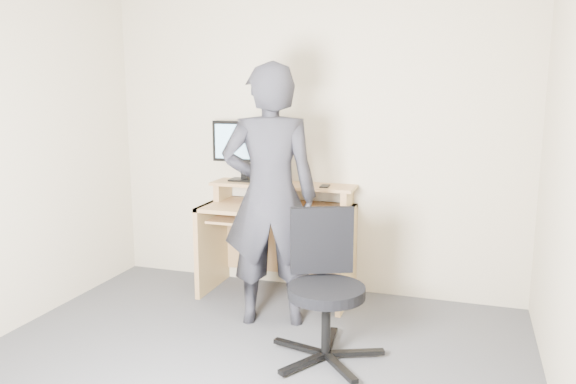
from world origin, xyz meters
The scene contains 12 objects.
back_wall centered at (0.00, 1.75, 1.25)m, with size 3.50×0.02×2.50m, color #C3B39B.
desk centered at (-0.20, 1.53, 0.55)m, with size 1.20×0.60×0.91m.
monitor centered at (-0.56, 1.62, 1.21)m, with size 0.53×0.15×0.50m.
external_drive centered at (-0.34, 1.61, 1.01)m, with size 0.07×0.13×0.20m, color black.
travel_mug centered at (-0.20, 1.58, 1.00)m, with size 0.08×0.08×0.18m, color silver.
smartphone centered at (0.17, 1.56, 0.92)m, with size 0.07×0.13×0.01m, color black.
charger centered at (-0.38, 1.52, 0.93)m, with size 0.04×0.04×0.04m, color black.
headphones centered at (-0.34, 1.63, 0.92)m, with size 0.16×0.16×0.02m, color silver.
keyboard centered at (-0.24, 1.36, 0.67)m, with size 0.46×0.18×0.03m, color black.
mouse centered at (0.20, 1.35, 0.77)m, with size 0.10×0.06×0.04m, color black.
office_chair centered at (0.43, 0.55, 0.50)m, with size 0.72×0.71×0.91m.
person centered at (-0.08, 0.95, 0.93)m, with size 0.68×0.45×1.86m, color black.
Camera 1 is at (1.24, -2.71, 1.69)m, focal length 35.00 mm.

